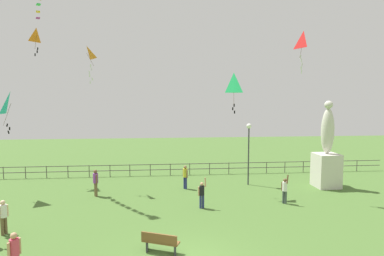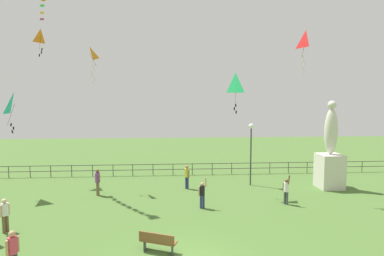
{
  "view_description": "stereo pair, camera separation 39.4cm",
  "coord_description": "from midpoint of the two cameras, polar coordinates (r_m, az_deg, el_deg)",
  "views": [
    {
      "loc": [
        -0.76,
        -10.52,
        5.98
      ],
      "look_at": [
        0.73,
        5.24,
        4.62
      ],
      "focal_mm": 28.5,
      "sensor_mm": 36.0,
      "label": 1
    },
    {
      "loc": [
        -0.36,
        -10.55,
        5.98
      ],
      "look_at": [
        0.73,
        5.24,
        4.62
      ],
      "focal_mm": 28.5,
      "sensor_mm": 36.0,
      "label": 2
    }
  ],
  "objects": [
    {
      "name": "person_2",
      "position": [
        20.54,
        -18.13,
        -9.41
      ],
      "size": [
        0.32,
        0.46,
        1.71
      ],
      "color": "brown",
      "rests_on": "ground_plane"
    },
    {
      "name": "park_bench",
      "position": [
        12.92,
        -6.9,
        -20.41
      ],
      "size": [
        1.54,
        0.95,
        0.85
      ],
      "color": "brown",
      "rests_on": "ground_plane"
    },
    {
      "name": "lamppost",
      "position": [
        22.12,
        10.07,
        -2.29
      ],
      "size": [
        0.36,
        0.36,
        4.45
      ],
      "color": "#38383D",
      "rests_on": "ground_plane"
    },
    {
      "name": "kite_3",
      "position": [
        25.82,
        -27.47,
        15.05
      ],
      "size": [
        0.67,
        0.75,
        2.01
      ],
      "color": "orange"
    },
    {
      "name": "kite_4",
      "position": [
        22.07,
        -19.54,
        12.78
      ],
      "size": [
        0.87,
        0.98,
        2.44
      ],
      "color": "orange"
    },
    {
      "name": "person_3",
      "position": [
        12.66,
        -31.1,
        -19.32
      ],
      "size": [
        0.3,
        0.44,
        1.62
      ],
      "color": "#3F4C47",
      "rests_on": "ground_plane"
    },
    {
      "name": "person_0",
      "position": [
        17.48,
        1.2,
        -12.06
      ],
      "size": [
        0.46,
        0.28,
        1.75
      ],
      "color": "navy",
      "rests_on": "ground_plane"
    },
    {
      "name": "person_1",
      "position": [
        21.16,
        -1.82,
        -8.86
      ],
      "size": [
        0.32,
        0.42,
        1.64
      ],
      "color": "navy",
      "rests_on": "ground_plane"
    },
    {
      "name": "person_4",
      "position": [
        18.97,
        16.38,
        -10.87
      ],
      "size": [
        0.32,
        0.45,
        1.76
      ],
      "color": "#3F4C47",
      "rests_on": "ground_plane"
    },
    {
      "name": "kite_0",
      "position": [
        21.95,
        -31.23,
        3.88
      ],
      "size": [
        0.82,
        1.09,
        2.59
      ],
      "color": "#19B2B2"
    },
    {
      "name": "person_6",
      "position": [
        16.68,
        -32.42,
        -13.56
      ],
      "size": [
        0.29,
        0.43,
        1.59
      ],
      "color": "brown",
      "rests_on": "ground_plane"
    },
    {
      "name": "statue_monument",
      "position": [
        23.34,
        23.43,
        -5.26
      ],
      "size": [
        1.56,
        1.56,
        6.06
      ],
      "color": "beige",
      "rests_on": "ground_plane"
    },
    {
      "name": "kite_1",
      "position": [
        20.33,
        19.57,
        14.95
      ],
      "size": [
        0.59,
        0.79,
        2.56
      ],
      "color": "red"
    },
    {
      "name": "kite_2",
      "position": [
        20.23,
        7.25,
        7.94
      ],
      "size": [
        0.95,
        1.23,
        2.57
      ],
      "color": "#1EB759"
    },
    {
      "name": "waterfront_railing",
      "position": [
        25.11,
        -4.72,
        -7.41
      ],
      "size": [
        36.03,
        0.06,
        0.95
      ],
      "color": "#4C4742",
      "rests_on": "ground_plane"
    }
  ]
}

